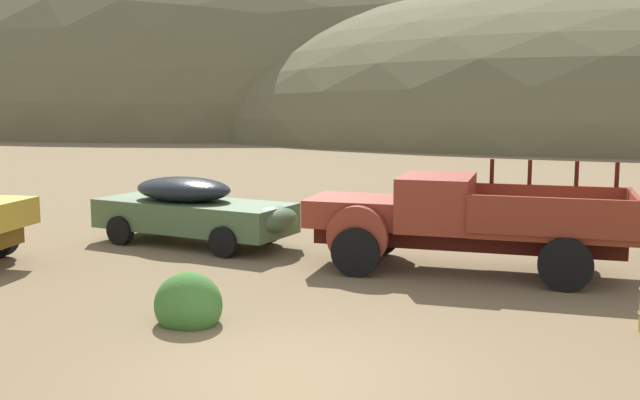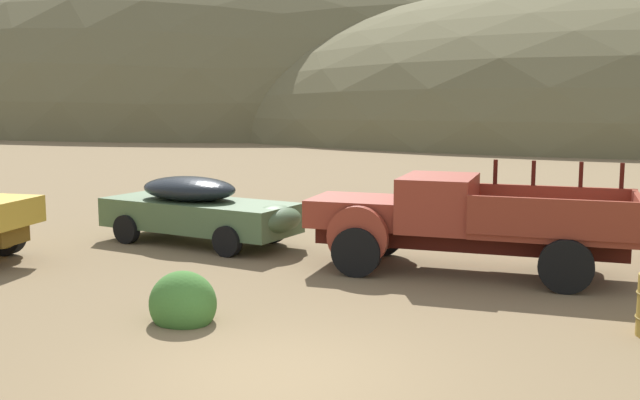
% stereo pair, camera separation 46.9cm
% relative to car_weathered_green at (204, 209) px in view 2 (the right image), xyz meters
% --- Properties ---
extents(ground_plane, '(300.00, 300.00, 0.00)m').
position_rel_car_weathered_green_xyz_m(ground_plane, '(3.90, -7.77, -0.82)').
color(ground_plane, brown).
extents(hill_far_right, '(94.06, 83.43, 43.90)m').
position_rel_car_weathered_green_xyz_m(hill_far_right, '(-22.05, 76.82, -0.82)').
color(hill_far_right, brown).
rests_on(hill_far_right, ground).
extents(car_weathered_green, '(5.27, 3.12, 1.57)m').
position_rel_car_weathered_green_xyz_m(car_weathered_green, '(0.00, 0.00, 0.00)').
color(car_weathered_green, '#47603D').
rests_on(car_weathered_green, ground).
extents(truck_rust_red, '(6.43, 2.84, 2.16)m').
position_rel_car_weathered_green_xyz_m(truck_rust_red, '(5.61, -1.56, 0.18)').
color(truck_rust_red, '#42140D').
rests_on(truck_rust_red, ground).
extents(bush_near_barrel, '(1.05, 0.95, 1.02)m').
position_rel_car_weathered_green_xyz_m(bush_near_barrel, '(1.90, -5.87, -0.57)').
color(bush_near_barrel, '#3D702D').
rests_on(bush_near_barrel, ground).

